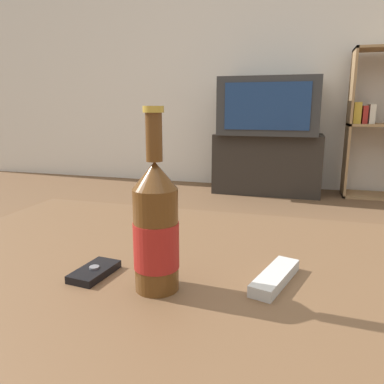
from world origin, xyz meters
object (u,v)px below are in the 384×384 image
(tv_stand, at_px, (267,163))
(bookshelf, at_px, (374,123))
(beer_bottle, at_px, (156,229))
(cell_phone, at_px, (95,271))
(remote_control, at_px, (275,277))
(television, at_px, (270,106))

(tv_stand, xyz_separation_m, bookshelf, (0.85, 0.07, 0.37))
(beer_bottle, xyz_separation_m, cell_phone, (-0.13, 0.01, -0.10))
(remote_control, bearing_deg, television, 111.13)
(tv_stand, height_order, beer_bottle, beer_bottle)
(television, relative_size, cell_phone, 8.02)
(beer_bottle, relative_size, cell_phone, 2.93)
(tv_stand, height_order, television, television)
(television, bearing_deg, cell_phone, -91.31)
(beer_bottle, relative_size, remote_control, 1.96)
(bookshelf, relative_size, remote_control, 7.96)
(television, bearing_deg, remote_control, -84.78)
(beer_bottle, bearing_deg, tv_stand, 91.27)
(remote_control, bearing_deg, cell_phone, -153.09)
(tv_stand, distance_m, remote_control, 2.79)
(tv_stand, bearing_deg, bookshelf, 4.74)
(cell_phone, distance_m, remote_control, 0.32)
(television, xyz_separation_m, remote_control, (0.25, -2.77, -0.30))
(television, distance_m, beer_bottle, 2.86)
(tv_stand, height_order, bookshelf, bookshelf)
(television, xyz_separation_m, bookshelf, (0.85, 0.07, -0.13))
(tv_stand, relative_size, remote_control, 6.03)
(remote_control, bearing_deg, beer_bottle, -142.14)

